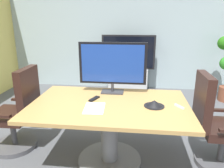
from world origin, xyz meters
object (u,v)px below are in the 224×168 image
object	(u,v)px
office_chair_left	(18,116)
tv_monitor	(113,65)
office_chair_right	(215,129)
remote_control	(94,99)
conference_phone	(154,104)
conference_table	(109,120)
wall_display_unit	(128,73)

from	to	relation	value
office_chair_left	tv_monitor	distance (m)	1.38
office_chair_right	remote_control	world-z (taller)	office_chair_right
office_chair_right	remote_control	bearing A→B (deg)	90.02
tv_monitor	office_chair_right	bearing A→B (deg)	-13.85
tv_monitor	conference_phone	bearing A→B (deg)	-39.56
office_chair_right	remote_control	size ratio (longest dim) A/B	6.41
conference_table	office_chair_left	size ratio (longest dim) A/B	1.61
conference_table	remote_control	xyz separation A→B (m)	(-0.19, 0.10, 0.21)
office_chair_left	office_chair_right	distance (m)	2.40
conference_phone	tv_monitor	bearing A→B (deg)	140.44
conference_table	conference_phone	xyz separation A→B (m)	(0.49, -0.03, 0.24)
office_chair_left	office_chair_right	xyz separation A→B (m)	(2.40, -0.06, 0.00)
office_chair_right	conference_phone	size ratio (longest dim) A/B	4.95
office_chair_left	remote_control	xyz separation A→B (m)	(1.01, -0.05, 0.30)
wall_display_unit	conference_phone	bearing A→B (deg)	-81.51
wall_display_unit	conference_phone	xyz separation A→B (m)	(0.40, -2.69, 0.34)
conference_phone	remote_control	distance (m)	0.70
conference_table	office_chair_right	distance (m)	1.21
conference_phone	remote_control	size ratio (longest dim) A/B	1.29
conference_table	wall_display_unit	world-z (taller)	wall_display_unit
conference_table	tv_monitor	bearing A→B (deg)	91.26
conference_table	conference_phone	bearing A→B (deg)	-3.56
office_chair_left	tv_monitor	world-z (taller)	tv_monitor
office_chair_left	conference_table	bearing A→B (deg)	82.24
office_chair_left	remote_control	distance (m)	1.05
tv_monitor	office_chair_left	bearing A→B (deg)	-168.61
wall_display_unit	office_chair_right	bearing A→B (deg)	-66.66
wall_display_unit	conference_phone	distance (m)	2.74
office_chair_left	conference_phone	xyz separation A→B (m)	(1.69, -0.17, 0.32)
office_chair_left	conference_phone	world-z (taller)	office_chair_left
conference_phone	remote_control	world-z (taller)	conference_phone
office_chair_right	conference_phone	bearing A→B (deg)	99.74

